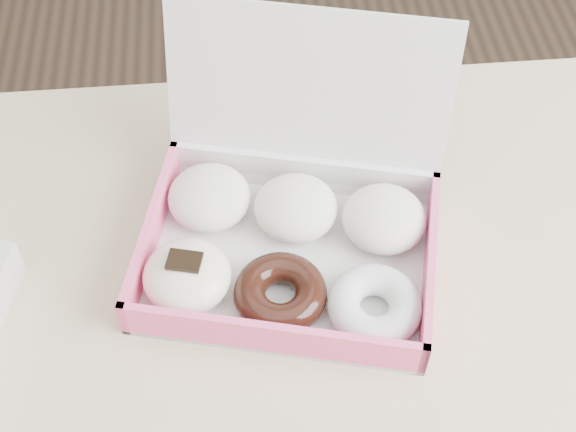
{
  "coord_description": "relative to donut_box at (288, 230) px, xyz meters",
  "views": [
    {
      "loc": [
        0.14,
        -0.3,
        1.39
      ],
      "look_at": [
        0.18,
        0.15,
        0.81
      ],
      "focal_mm": 50.0,
      "sensor_mm": 36.0,
      "label": 1
    }
  ],
  "objects": [
    {
      "name": "donut_box",
      "position": [
        0.0,
        0.0,
        0.0
      ],
      "size": [
        0.32,
        0.3,
        0.2
      ],
      "rotation": [
        0.0,
        0.0,
        -0.24
      ],
      "color": "silver",
      "rests_on": "table"
    }
  ]
}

